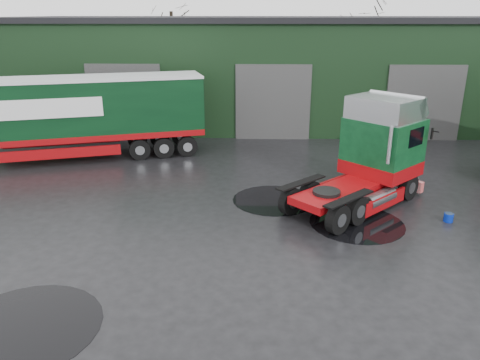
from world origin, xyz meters
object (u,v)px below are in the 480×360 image
object	(u,v)px
trailer_left	(71,119)
tree_back_a	(172,35)
tree_back_b	(362,48)
wash_bucket	(448,217)
warehouse	(270,68)
hero_tractor	(355,156)

from	to	relation	value
trailer_left	tree_back_a	size ratio (longest dim) A/B	1.30
trailer_left	tree_back_b	size ratio (longest dim) A/B	1.64
trailer_left	tree_back_a	distance (m)	20.26
wash_bucket	tree_back_b	size ratio (longest dim) A/B	0.04
warehouse	wash_bucket	xyz separation A→B (m)	(5.48, -16.69, -3.01)
tree_back_a	wash_bucket	bearing A→B (deg)	-63.20
warehouse	hero_tractor	distance (m)	15.75
hero_tractor	trailer_left	size ratio (longest dim) A/B	0.49
wash_bucket	tree_back_b	bearing A→B (deg)	84.62
hero_tractor	trailer_left	world-z (taller)	trailer_left
warehouse	trailer_left	xyz separation A→B (m)	(-9.50, -10.00, -1.24)
tree_back_b	trailer_left	bearing A→B (deg)	-131.19
warehouse	hero_tractor	size ratio (longest dim) A/B	5.32
trailer_left	tree_back_a	xyz separation A→B (m)	(1.50, 20.00, 2.84)
wash_bucket	tree_back_b	distance (m)	27.05
warehouse	trailer_left	world-z (taller)	warehouse
warehouse	tree_back_b	size ratio (longest dim) A/B	4.32
hero_tractor	tree_back_a	world-z (taller)	tree_back_a
wash_bucket	tree_back_a	size ratio (longest dim) A/B	0.03
tree_back_a	tree_back_b	bearing A→B (deg)	0.00
hero_tractor	wash_bucket	xyz separation A→B (m)	(2.98, -1.19, -1.75)
hero_tractor	tree_back_a	distance (m)	27.72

